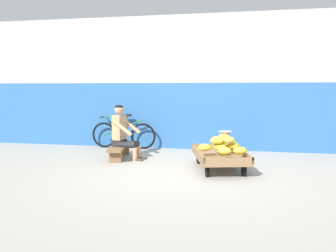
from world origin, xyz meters
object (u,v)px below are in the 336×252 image
Objects in this scene: banana_cart at (219,156)px; low_bench at (120,149)px; bicycle_near_left at (123,134)px; plastic_crate at (225,152)px; weighing_scale at (225,138)px; vendor_seated at (123,132)px.

low_bench is (-2.12, 0.58, -0.04)m from banana_cart.
bicycle_near_left is at bearing 144.13° from banana_cart.
plastic_crate reaches higher than low_bench.
plastic_crate is 2.65m from bicycle_near_left.
low_bench is at bearing -75.17° from bicycle_near_left.
weighing_scale is 2.64m from bicycle_near_left.
vendor_seated reaches higher than weighing_scale.
low_bench is 0.99× the size of vendor_seated.
plastic_crate is (0.08, 0.97, -0.09)m from banana_cart.
weighing_scale reaches higher than plastic_crate.
banana_cart is at bearing -94.77° from weighing_scale.
bicycle_near_left reaches higher than plastic_crate.
banana_cart is 1.00m from weighing_scale.
bicycle_near_left is (-0.31, 1.18, 0.15)m from low_bench.
vendor_seated is 2.20m from plastic_crate.
plastic_crate is (2.20, 0.39, -0.05)m from low_bench.
weighing_scale is (2.12, 0.40, -0.11)m from vendor_seated.
weighing_scale reaches higher than banana_cart.
plastic_crate is 1.20× the size of weighing_scale.
low_bench is 0.68× the size of bicycle_near_left.
banana_cart is 0.96× the size of bicycle_near_left.
vendor_seated is (0.09, -0.01, 0.37)m from low_bench.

